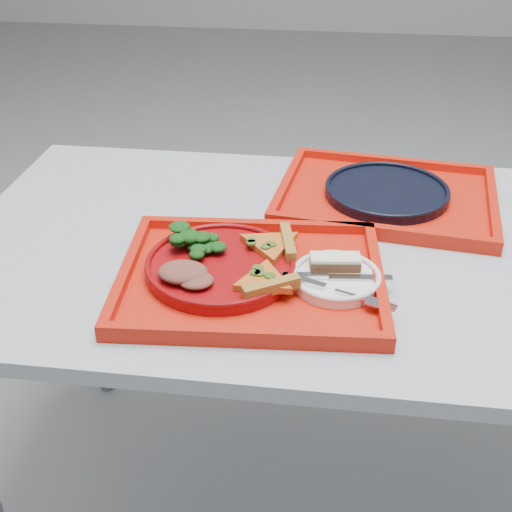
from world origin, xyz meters
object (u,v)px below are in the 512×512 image
tray_main (251,280)px  navy_plate (387,193)px  dessert_bar (335,262)px  tray_far (386,198)px  dinner_plate (221,267)px

tray_main → navy_plate: size_ratio=1.73×
tray_main → dessert_bar: bearing=6.4°
navy_plate → tray_far: bearing=180.0°
tray_far → tray_main: bearing=-118.4°
dinner_plate → dessert_bar: size_ratio=2.92×
navy_plate → dessert_bar: 0.33m
tray_main → navy_plate: bearing=50.5°
navy_plate → dessert_bar: dessert_bar is taller
tray_far → dessert_bar: 0.33m
tray_main → navy_plate: (0.24, 0.34, 0.01)m
tray_main → dinner_plate: bearing=165.7°
tray_main → dinner_plate: dinner_plate is taller
tray_far → dessert_bar: size_ratio=5.05×
tray_main → dessert_bar: (0.14, 0.03, 0.03)m
tray_far → dinner_plate: (-0.30, -0.33, 0.02)m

